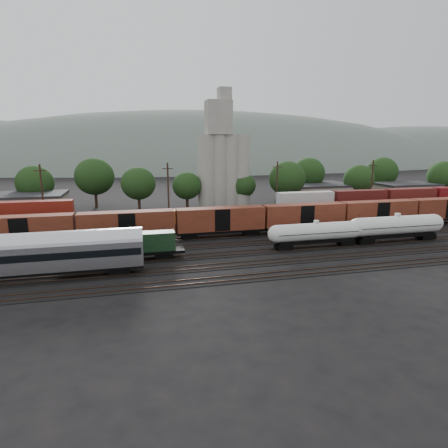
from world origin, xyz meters
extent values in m
plane|color=black|center=(0.00, 0.00, 0.00)|extent=(600.00, 600.00, 0.00)
cube|color=black|center=(0.00, -15.00, 0.04)|extent=(180.00, 3.20, 0.08)
cube|color=#382319|center=(0.00, -15.72, 0.12)|extent=(180.00, 0.08, 0.16)
cube|color=#382319|center=(0.00, -14.28, 0.12)|extent=(180.00, 0.08, 0.16)
cube|color=black|center=(0.00, -10.00, 0.04)|extent=(180.00, 3.20, 0.08)
cube|color=#382319|center=(0.00, -10.72, 0.12)|extent=(180.00, 0.08, 0.16)
cube|color=#382319|center=(0.00, -9.28, 0.12)|extent=(180.00, 0.08, 0.16)
cube|color=black|center=(0.00, -5.00, 0.04)|extent=(180.00, 3.20, 0.08)
cube|color=#382319|center=(0.00, -5.72, 0.12)|extent=(180.00, 0.08, 0.16)
cube|color=#382319|center=(0.00, -4.28, 0.12)|extent=(180.00, 0.08, 0.16)
cube|color=black|center=(0.00, 0.00, 0.04)|extent=(180.00, 3.20, 0.08)
cube|color=#382319|center=(0.00, -0.72, 0.12)|extent=(180.00, 0.08, 0.16)
cube|color=#382319|center=(0.00, 0.72, 0.12)|extent=(180.00, 0.08, 0.16)
cube|color=black|center=(0.00, 5.00, 0.04)|extent=(180.00, 3.20, 0.08)
cube|color=#382319|center=(0.00, 4.28, 0.12)|extent=(180.00, 0.08, 0.16)
cube|color=#382319|center=(0.00, 5.72, 0.12)|extent=(180.00, 0.08, 0.16)
cube|color=black|center=(0.00, 10.00, 0.04)|extent=(180.00, 3.20, 0.08)
cube|color=#382319|center=(0.00, 9.28, 0.12)|extent=(180.00, 0.08, 0.16)
cube|color=#382319|center=(0.00, 10.72, 0.12)|extent=(180.00, 0.08, 0.16)
cube|color=black|center=(0.00, 15.00, 0.04)|extent=(180.00, 3.20, 0.08)
cube|color=#382319|center=(0.00, 14.28, 0.12)|extent=(180.00, 0.08, 0.16)
cube|color=#382319|center=(0.00, 15.72, 0.12)|extent=(180.00, 0.08, 0.16)
cube|color=black|center=(-20.65, -5.00, 1.23)|extent=(15.86, 2.71, 0.37)
cube|color=black|center=(-20.65, -5.00, 0.81)|extent=(4.67, 2.05, 0.75)
cube|color=black|center=(-18.74, -5.00, 2.67)|extent=(9.52, 2.24, 2.52)
cube|color=black|center=(-25.41, -5.00, 2.95)|extent=(3.36, 2.71, 3.08)
cube|color=black|center=(-25.41, -5.00, 3.93)|extent=(3.45, 2.80, 0.84)
cube|color=black|center=(-27.63, -5.00, 2.25)|extent=(1.49, 2.24, 1.68)
cylinder|color=black|center=(-18.74, -5.00, 4.07)|extent=(0.47, 0.47, 0.47)
cube|color=black|center=(-25.72, -5.00, 0.62)|extent=(2.43, 1.87, 0.65)
cube|color=black|center=(-15.57, -5.00, 0.62)|extent=(2.43, 1.87, 0.65)
cylinder|color=silver|center=(7.59, -5.00, 2.62)|extent=(12.84, 2.64, 2.64)
sphere|color=silver|center=(1.17, -5.00, 2.62)|extent=(2.64, 2.64, 2.64)
sphere|color=silver|center=(14.01, -5.00, 2.62)|extent=(2.64, 2.64, 2.64)
cylinder|color=silver|center=(7.59, -5.00, 4.12)|extent=(0.82, 0.82, 0.46)
cube|color=black|center=(7.59, -5.00, 2.62)|extent=(13.13, 2.77, 0.07)
cube|color=black|center=(7.59, -5.00, 1.16)|extent=(12.40, 2.01, 0.46)
cube|color=black|center=(2.34, -5.00, 0.61)|extent=(2.37, 1.82, 0.64)
cube|color=black|center=(12.84, -5.00, 0.61)|extent=(2.37, 1.82, 0.64)
cylinder|color=silver|center=(21.95, -5.00, 2.88)|extent=(14.22, 2.93, 2.93)
sphere|color=silver|center=(14.84, -5.00, 2.88)|extent=(2.93, 2.93, 2.93)
sphere|color=silver|center=(29.06, -5.00, 2.88)|extent=(2.93, 2.93, 2.93)
cylinder|color=silver|center=(21.95, -5.00, 4.54)|extent=(0.91, 0.91, 0.50)
cube|color=black|center=(21.95, -5.00, 2.88)|extent=(14.54, 3.07, 0.08)
cube|color=black|center=(21.95, -5.00, 1.26)|extent=(13.73, 2.22, 0.50)
cube|color=black|center=(16.13, -5.00, 0.65)|extent=(2.63, 2.02, 0.71)
cube|color=black|center=(27.76, -5.00, 0.65)|extent=(2.63, 2.02, 0.71)
cube|color=silver|center=(-30.64, -10.00, 2.84)|extent=(24.35, 2.94, 3.04)
cylinder|color=silver|center=(-30.64, -10.00, 4.36)|extent=(24.35, 2.94, 2.94)
cube|color=black|center=(-30.64, -10.00, 3.20)|extent=(23.86, 3.00, 0.85)
cube|color=black|center=(-30.64, -10.00, 1.21)|extent=(24.35, 2.64, 0.41)
cube|color=black|center=(-21.39, -10.00, 0.66)|extent=(2.64, 2.03, 0.71)
cube|color=black|center=(-1.51, 10.00, 1.20)|extent=(16.29, 2.62, 0.36)
cube|color=black|center=(-1.51, 10.00, 0.79)|extent=(4.52, 1.99, 0.72)
cube|color=#BE5610|center=(0.45, 10.00, 2.60)|extent=(9.77, 2.17, 2.44)
cube|color=#BE5610|center=(-6.39, 10.00, 2.87)|extent=(3.26, 2.62, 2.99)
cube|color=black|center=(-6.39, 10.00, 3.82)|extent=(3.35, 2.71, 0.81)
cube|color=#BE5610|center=(-8.67, 10.00, 2.19)|extent=(1.45, 2.17, 1.63)
cylinder|color=black|center=(0.45, 10.00, 3.95)|extent=(0.45, 0.45, 0.45)
cube|color=black|center=(-6.72, 10.00, 0.61)|extent=(2.35, 1.81, 0.63)
cube|color=black|center=(3.71, 10.00, 0.61)|extent=(2.35, 1.81, 0.63)
cube|color=black|center=(-35.78, 5.00, 1.20)|extent=(15.00, 2.60, 0.40)
cube|color=#5F2617|center=(-35.78, 5.00, 3.30)|extent=(15.00, 2.90, 3.80)
cube|color=black|center=(-20.38, 5.00, 1.20)|extent=(15.00, 2.60, 0.40)
cube|color=#5F2617|center=(-20.38, 5.00, 3.30)|extent=(15.00, 2.90, 3.80)
cube|color=black|center=(-4.98, 5.00, 1.20)|extent=(15.00, 2.60, 0.40)
cube|color=#5F2617|center=(-4.98, 5.00, 3.30)|extent=(15.00, 2.90, 3.80)
cube|color=black|center=(10.42, 5.00, 1.20)|extent=(15.00, 2.60, 0.40)
cube|color=#5F2617|center=(10.42, 5.00, 3.30)|extent=(15.00, 2.90, 3.80)
cube|color=black|center=(25.82, 5.00, 1.20)|extent=(15.00, 2.60, 0.40)
cube|color=#5F2617|center=(25.82, 5.00, 3.30)|extent=(15.00, 2.90, 3.80)
cube|color=black|center=(41.22, 5.00, 1.20)|extent=(15.00, 2.60, 0.40)
cube|color=#5F2617|center=(41.22, 5.00, 3.30)|extent=(15.00, 2.90, 3.80)
cube|color=black|center=(0.00, 15.00, 0.50)|extent=(160.00, 2.60, 0.60)
cube|color=#C14513|center=(-35.64, 15.00, 2.10)|extent=(12.00, 2.40, 2.60)
cube|color=maroon|center=(-35.64, 15.00, 4.70)|extent=(12.00, 2.40, 2.60)
cube|color=navy|center=(-22.84, 15.00, 2.10)|extent=(12.00, 2.40, 2.60)
cube|color=#C46A14|center=(-10.04, 15.00, 2.10)|extent=(12.00, 2.40, 2.60)
cube|color=navy|center=(2.76, 15.00, 2.10)|extent=(12.00, 2.40, 2.60)
cube|color=maroon|center=(15.56, 15.00, 2.10)|extent=(12.00, 2.40, 2.60)
cube|color=beige|center=(15.56, 15.00, 4.70)|extent=(12.00, 2.40, 2.60)
cube|color=maroon|center=(28.36, 15.00, 2.10)|extent=(12.00, 2.40, 2.60)
cube|color=#4E1412|center=(28.36, 15.00, 4.70)|extent=(12.00, 2.40, 2.60)
cube|color=#471910|center=(41.16, 15.00, 2.10)|extent=(12.00, 2.40, 2.60)
cube|color=#571714|center=(41.16, 15.00, 4.70)|extent=(12.00, 2.40, 2.60)
cylinder|color=#9B998E|center=(-1.00, 36.00, 9.00)|extent=(4.40, 4.40, 18.00)
cylinder|color=#9B998E|center=(2.00, 36.00, 9.00)|extent=(4.40, 4.40, 18.00)
cylinder|color=#9B998E|center=(5.00, 36.00, 9.00)|extent=(4.40, 4.40, 18.00)
cylinder|color=#9B998E|center=(8.00, 36.00, 9.00)|extent=(4.40, 4.40, 18.00)
cube|color=#9B998E|center=(2.00, 36.00, 22.00)|extent=(6.00, 5.00, 8.00)
cube|color=#9B998E|center=(3.50, 36.00, 27.00)|extent=(3.00, 3.00, 4.00)
cube|color=#9E937F|center=(-45.00, 34.00, 2.30)|extent=(22.00, 12.00, 4.60)
cube|color=#232326|center=(-45.00, 34.00, 4.85)|extent=(22.44, 12.24, 0.50)
cube|color=#9E937F|center=(30.00, 38.00, 2.30)|extent=(18.00, 14.00, 4.60)
cube|color=#232326|center=(30.00, 38.00, 4.85)|extent=(18.36, 14.28, 0.50)
cube|color=#9E937F|center=(55.00, 33.00, 2.30)|extent=(16.00, 10.00, 4.60)
cube|color=#232326|center=(55.00, 33.00, 4.85)|extent=(16.32, 10.20, 0.50)
cylinder|color=black|center=(-41.23, 40.36, 1.57)|extent=(0.70, 0.70, 3.14)
ellipsoid|color=#1C3A15|center=(-41.23, 40.36, 6.83)|extent=(8.51, 8.51, 8.06)
cylinder|color=black|center=(-28.15, 43.33, 1.79)|extent=(0.70, 0.70, 3.57)
ellipsoid|color=#1C3A15|center=(-28.15, 43.33, 7.79)|extent=(9.70, 9.70, 9.19)
cylinder|color=black|center=(-17.70, 35.57, 1.51)|extent=(0.70, 0.70, 3.01)
ellipsoid|color=#1C3A15|center=(-17.70, 35.57, 6.56)|extent=(8.18, 8.18, 7.75)
cylinder|color=black|center=(-6.09, 35.61, 1.31)|extent=(0.70, 0.70, 2.61)
ellipsoid|color=#1C3A15|center=(-6.09, 35.61, 5.69)|extent=(7.09, 7.09, 6.72)
cylinder|color=black|center=(8.42, 36.17, 1.23)|extent=(0.70, 0.70, 2.46)
ellipsoid|color=#1C3A15|center=(8.42, 36.17, 5.35)|extent=(6.66, 6.66, 6.31)
cylinder|color=black|center=(18.50, 31.43, 1.68)|extent=(0.70, 0.70, 3.35)
ellipsoid|color=#1C3A15|center=(18.50, 31.43, 7.30)|extent=(9.10, 9.10, 8.62)
cylinder|color=black|center=(30.18, 43.29, 1.72)|extent=(0.70, 0.70, 3.44)
ellipsoid|color=#1C3A15|center=(30.18, 43.29, 7.50)|extent=(9.35, 9.35, 8.85)
cylinder|color=black|center=(39.85, 32.91, 1.49)|extent=(0.70, 0.70, 2.98)
ellipsoid|color=#1C3A15|center=(39.85, 32.91, 6.49)|extent=(8.08, 8.08, 7.66)
cylinder|color=black|center=(54.67, 43.38, 1.71)|extent=(0.70, 0.70, 3.42)
ellipsoid|color=#1C3A15|center=(54.67, 43.38, 7.45)|extent=(9.28, 9.28, 8.80)
cylinder|color=black|center=(65.87, 31.61, 1.60)|extent=(0.70, 0.70, 3.20)
ellipsoid|color=#1C3A15|center=(65.87, 31.61, 6.96)|extent=(8.68, 8.68, 8.22)
cylinder|color=black|center=(-36.00, 22.00, 6.00)|extent=(0.36, 0.36, 12.00)
cube|color=black|center=(-36.00, 22.00, 10.80)|extent=(2.20, 0.18, 0.18)
cylinder|color=black|center=(-12.00, 22.00, 6.00)|extent=(0.36, 0.36, 12.00)
cube|color=black|center=(-12.00, 22.00, 10.80)|extent=(2.20, 0.18, 0.18)
cylinder|color=black|center=(12.00, 22.00, 6.00)|extent=(0.36, 0.36, 12.00)
cube|color=black|center=(12.00, 22.00, 10.80)|extent=(2.20, 0.18, 0.18)
cylinder|color=black|center=(36.00, 22.00, 6.00)|extent=(0.36, 0.36, 12.00)
cube|color=black|center=(36.00, 22.00, 10.80)|extent=(2.20, 0.18, 0.18)
ellipsoid|color=#59665B|center=(40.00, 260.00, -22.75)|extent=(520.00, 286.00, 130.00)
ellipsoid|color=#59665B|center=(260.00, 260.00, -17.50)|extent=(400.00, 220.00, 100.00)
camera|label=1|loc=(-19.57, -55.50, 15.68)|focal=30.00mm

